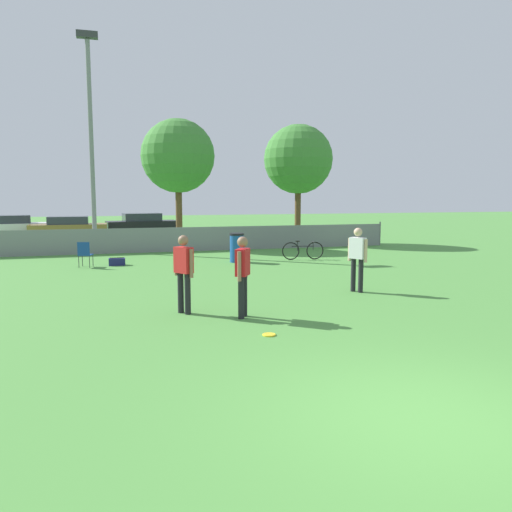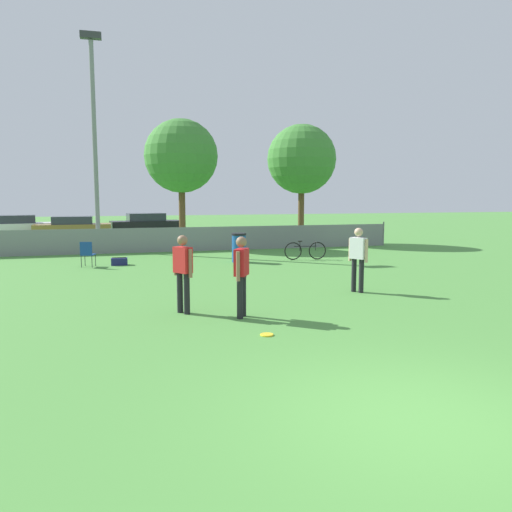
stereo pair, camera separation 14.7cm
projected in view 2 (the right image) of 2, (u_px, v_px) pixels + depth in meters
name	position (u px, v px, depth m)	size (l,w,h in m)	color
ground_plane	(423.00, 421.00, 5.63)	(120.00, 120.00, 0.00)	#4C8C3D
fence_backline	(192.00, 239.00, 22.78)	(19.66, 0.07, 1.21)	gray
light_pole	(94.00, 127.00, 22.19)	(0.90, 0.36, 9.61)	gray
tree_near_pole	(181.00, 156.00, 24.35)	(3.58, 3.58, 6.24)	brown
tree_far_right	(302.00, 160.00, 26.28)	(3.63, 3.63, 6.25)	brown
player_defender_red	(241.00, 271.00, 10.31)	(0.40, 0.50, 1.70)	black
player_receiver_white	(358.00, 255.00, 13.03)	(0.40, 0.49, 1.70)	black
player_thrower_red	(183.00, 268.00, 10.67)	(0.41, 0.49, 1.70)	black
frisbee_disc	(267.00, 335.00, 9.08)	(0.25, 0.25, 0.03)	yellow
folding_chair_sideline	(87.00, 253.00, 17.68)	(0.53, 0.53, 0.91)	#333338
bicycle_sideline	(305.00, 251.00, 19.76)	(1.68, 0.44, 0.75)	black
trash_bin	(239.00, 248.00, 19.01)	(0.56, 0.56, 1.11)	#194C99
gear_bag_sideline	(119.00, 262.00, 18.23)	(0.58, 0.32, 0.29)	navy
parked_car_white	(15.00, 226.00, 30.40)	(4.72, 2.29, 1.35)	black
parked_car_tan	(73.00, 227.00, 30.09)	(4.44, 1.82, 1.29)	black
parked_car_dark	(146.00, 224.00, 32.90)	(4.72, 2.31, 1.38)	black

